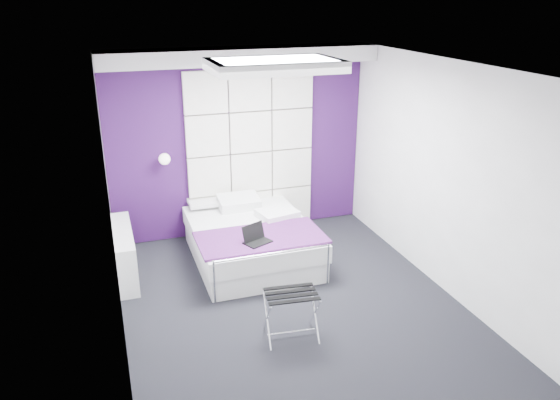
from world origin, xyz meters
The scene contains 15 objects.
floor centered at (0.00, 0.00, 0.00)m, with size 4.40×4.40×0.00m, color black.
ceiling centered at (0.00, 0.00, 2.60)m, with size 4.40×4.40×0.00m, color white.
wall_back centered at (0.00, 2.20, 1.30)m, with size 3.60×3.60×0.00m, color silver.
wall_left centered at (-1.80, 0.00, 1.30)m, with size 4.40×4.40×0.00m, color silver.
wall_right centered at (1.80, 0.00, 1.30)m, with size 4.40×4.40×0.00m, color silver.
accent_wall centered at (0.00, 2.19, 1.30)m, with size 3.58×0.02×2.58m, color #341047.
soffit centered at (0.00, 1.95, 2.50)m, with size 3.58×0.50×0.20m, color silver.
headboard centered at (0.15, 2.14, 1.17)m, with size 1.80×0.08×2.30m, color silver, non-canonical shape.
skylight centered at (0.00, 0.60, 2.55)m, with size 1.36×0.86×0.12m, color white, non-canonical shape.
wall_lamp centered at (-1.05, 2.06, 1.22)m, with size 0.15×0.15×0.15m, color white.
radiator centered at (-1.69, 1.30, 0.30)m, with size 0.22×1.20×0.60m, color silver.
bed centered at (-0.12, 1.22, 0.27)m, with size 1.52×1.82×0.65m.
nightstand centered at (-0.55, 2.02, 0.56)m, with size 0.46×0.35×0.05m, color silver.
luggage_rack centered at (-0.21, -0.55, 0.25)m, with size 0.51×0.37×0.50m.
laptop centered at (-0.21, 0.66, 0.57)m, with size 0.30×0.22×0.22m.
Camera 1 is at (-1.80, -4.92, 3.26)m, focal length 35.00 mm.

